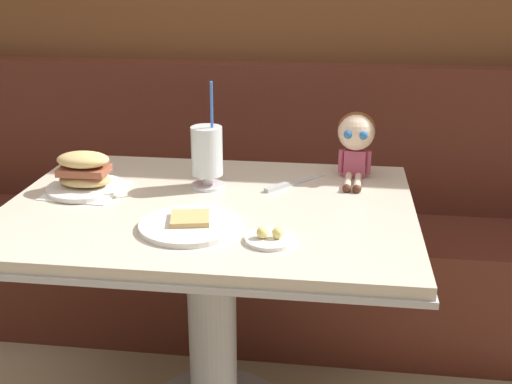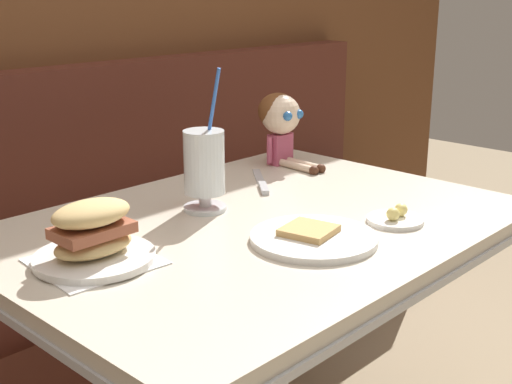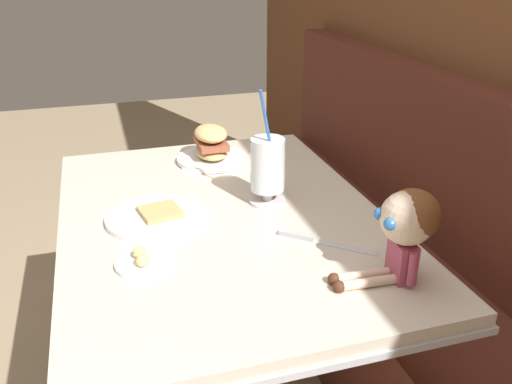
{
  "view_description": "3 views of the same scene",
  "coord_description": "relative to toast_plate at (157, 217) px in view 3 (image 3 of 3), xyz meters",
  "views": [
    {
      "loc": [
        0.33,
        -1.4,
        1.37
      ],
      "look_at": [
        0.13,
        0.19,
        0.78
      ],
      "focal_mm": 44.72,
      "sensor_mm": 36.0,
      "label": 1
    },
    {
      "loc": [
        -1.0,
        -0.76,
        1.22
      ],
      "look_at": [
        0.0,
        0.19,
        0.8
      ],
      "focal_mm": 47.86,
      "sensor_mm": 36.0,
      "label": 2
    },
    {
      "loc": [
        1.21,
        -0.09,
        1.37
      ],
      "look_at": [
        0.05,
        0.26,
        0.81
      ],
      "focal_mm": 37.85,
      "sensor_mm": 36.0,
      "label": 3
    }
  ],
  "objects": [
    {
      "name": "seated_doll",
      "position": [
        0.41,
        0.45,
        0.12
      ],
      "size": [
        0.12,
        0.22,
        0.2
      ],
      "color": "#B74C6B",
      "rests_on": "diner_table"
    },
    {
      "name": "butter_saucer",
      "position": [
        0.21,
        -0.06,
        0.0
      ],
      "size": [
        0.12,
        0.12,
        0.04
      ],
      "color": "white",
      "rests_on": "diner_table"
    },
    {
      "name": "butter_knife",
      "position": [
        0.21,
        0.33,
        -0.0
      ],
      "size": [
        0.17,
        0.19,
        0.01
      ],
      "color": "silver",
      "rests_on": "diner_table"
    },
    {
      "name": "milkshake_glass",
      "position": [
        -0.01,
        0.3,
        0.09
      ],
      "size": [
        0.1,
        0.1,
        0.31
      ],
      "color": "silver",
      "rests_on": "diner_table"
    },
    {
      "name": "diner_table",
      "position": [
        0.02,
        0.16,
        -0.21
      ],
      "size": [
        1.11,
        0.81,
        0.74
      ],
      "color": "beige",
      "rests_on": "ground"
    },
    {
      "name": "sandwich_plate",
      "position": [
        -0.35,
        0.22,
        0.04
      ],
      "size": [
        0.22,
        0.22,
        0.12
      ],
      "color": "white",
      "rests_on": "diner_table"
    },
    {
      "name": "toast_plate",
      "position": [
        0.0,
        0.0,
        0.0
      ],
      "size": [
        0.25,
        0.25,
        0.03
      ],
      "color": "white",
      "rests_on": "diner_table"
    },
    {
      "name": "booth_bench",
      "position": [
        0.02,
        0.79,
        -0.42
      ],
      "size": [
        2.6,
        0.48,
        1.0
      ],
      "color": "#512319",
      "rests_on": "ground"
    }
  ]
}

